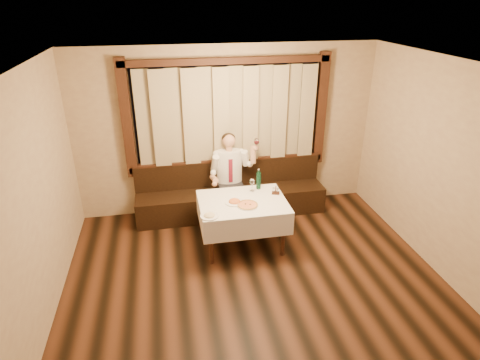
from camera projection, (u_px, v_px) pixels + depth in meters
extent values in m
cube|color=black|center=(271.00, 327.00, 4.63)|extent=(5.00, 6.00, 0.01)
cube|color=silver|center=(282.00, 83.00, 3.44)|extent=(5.00, 6.00, 0.01)
cube|color=tan|center=(227.00, 131.00, 6.70)|extent=(5.00, 0.01, 2.80)
cube|color=tan|center=(8.00, 250.00, 3.60)|extent=(0.01, 6.00, 2.80)
cube|color=black|center=(227.00, 114.00, 6.56)|extent=(3.00, 0.02, 1.60)
cube|color=orange|center=(186.00, 134.00, 6.55)|extent=(0.50, 0.01, 0.40)
cube|color=black|center=(228.00, 163.00, 6.88)|extent=(3.30, 0.12, 0.10)
cube|color=black|center=(227.00, 61.00, 6.16)|extent=(3.30, 0.12, 0.10)
cube|color=black|center=(127.00, 120.00, 6.24)|extent=(0.16, 0.12, 1.90)
cube|color=black|center=(321.00, 110.00, 6.80)|extent=(0.16, 0.12, 1.90)
cube|color=#8B7859|center=(228.00, 116.00, 6.47)|extent=(2.90, 0.08, 1.55)
cube|color=black|center=(231.00, 202.00, 6.92)|extent=(3.20, 0.60, 0.45)
cube|color=black|center=(229.00, 172.00, 6.94)|extent=(3.20, 0.12, 0.45)
cube|color=black|center=(229.00, 159.00, 6.83)|extent=(3.20, 0.14, 0.04)
cylinder|color=black|center=(211.00, 242.00, 5.57)|extent=(0.06, 0.06, 0.71)
cylinder|color=black|center=(283.00, 234.00, 5.75)|extent=(0.06, 0.06, 0.71)
cylinder|color=black|center=(205.00, 216.00, 6.23)|extent=(0.06, 0.06, 0.71)
cylinder|color=black|center=(270.00, 209.00, 6.41)|extent=(0.06, 0.06, 0.71)
cube|color=black|center=(243.00, 202.00, 5.83)|extent=(1.20, 0.90, 0.04)
cube|color=silver|center=(243.00, 201.00, 5.82)|extent=(1.26, 0.96, 0.01)
cube|color=silver|center=(250.00, 229.00, 5.47)|extent=(1.26, 0.01, 0.35)
cube|color=silver|center=(237.00, 197.00, 6.32)|extent=(1.26, 0.01, 0.35)
cube|color=silver|center=(200.00, 216.00, 5.79)|extent=(0.01, 0.96, 0.35)
cube|color=silver|center=(284.00, 208.00, 6.00)|extent=(0.01, 0.96, 0.35)
cylinder|color=white|center=(248.00, 205.00, 5.68)|extent=(0.31, 0.31, 0.01)
cylinder|color=red|center=(248.00, 205.00, 5.68)|extent=(0.28, 0.28, 0.01)
torus|color=#BA8747|center=(248.00, 205.00, 5.68)|extent=(0.30, 0.30, 0.02)
sphere|color=black|center=(245.00, 204.00, 5.69)|extent=(0.02, 0.02, 0.02)
sphere|color=black|center=(250.00, 204.00, 5.67)|extent=(0.02, 0.02, 0.02)
cylinder|color=white|center=(234.00, 202.00, 5.77)|extent=(0.28, 0.28, 0.02)
ellipsoid|color=#B65A1D|center=(234.00, 199.00, 5.75)|extent=(0.17, 0.17, 0.08)
cylinder|color=white|center=(209.00, 216.00, 5.41)|extent=(0.25, 0.25, 0.02)
ellipsoid|color=#CDBC84|center=(209.00, 213.00, 5.39)|extent=(0.15, 0.15, 0.07)
cylinder|color=#125432|center=(259.00, 181.00, 6.13)|extent=(0.07, 0.07, 0.27)
cylinder|color=#125432|center=(259.00, 172.00, 6.07)|extent=(0.03, 0.03, 0.06)
cylinder|color=silver|center=(259.00, 169.00, 6.05)|extent=(0.03, 0.03, 0.01)
cylinder|color=white|center=(252.00, 191.00, 6.09)|extent=(0.07, 0.07, 0.01)
cylinder|color=white|center=(252.00, 188.00, 6.07)|extent=(0.01, 0.01, 0.11)
ellipsoid|color=white|center=(252.00, 182.00, 6.02)|extent=(0.08, 0.08, 0.10)
cube|color=black|center=(276.00, 193.00, 6.01)|extent=(0.12, 0.09, 0.04)
cube|color=black|center=(276.00, 189.00, 5.98)|extent=(0.03, 0.06, 0.08)
cylinder|color=white|center=(274.00, 190.00, 6.00)|extent=(0.03, 0.03, 0.07)
cylinder|color=silver|center=(274.00, 188.00, 5.98)|extent=(0.03, 0.03, 0.01)
cylinder|color=white|center=(278.00, 191.00, 5.99)|extent=(0.03, 0.03, 0.07)
cylinder|color=silver|center=(278.00, 188.00, 5.97)|extent=(0.03, 0.03, 0.01)
cube|color=black|center=(231.00, 189.00, 6.67)|extent=(0.41, 0.46, 0.16)
cube|color=black|center=(227.00, 212.00, 6.58)|extent=(0.11, 0.12, 0.45)
cube|color=black|center=(240.00, 211.00, 6.62)|extent=(0.11, 0.12, 0.45)
ellipsoid|color=white|center=(229.00, 166.00, 6.66)|extent=(0.43, 0.26, 0.55)
cube|color=maroon|center=(231.00, 171.00, 6.55)|extent=(0.07, 0.01, 0.41)
cylinder|color=tan|center=(229.00, 148.00, 6.52)|extent=(0.10, 0.10, 0.08)
sphere|color=tan|center=(229.00, 141.00, 6.47)|extent=(0.21, 0.21, 0.21)
ellipsoid|color=black|center=(229.00, 138.00, 6.48)|extent=(0.22, 0.22, 0.16)
sphere|color=white|center=(217.00, 154.00, 6.53)|extent=(0.13, 0.13, 0.13)
sphere|color=white|center=(241.00, 153.00, 6.60)|extent=(0.13, 0.13, 0.13)
sphere|color=tan|center=(215.00, 184.00, 6.28)|extent=(0.09, 0.09, 0.09)
sphere|color=tan|center=(256.00, 148.00, 6.42)|extent=(0.10, 0.10, 0.10)
cylinder|color=white|center=(256.00, 146.00, 6.38)|extent=(0.01, 0.01, 0.11)
ellipsoid|color=white|center=(256.00, 141.00, 6.34)|extent=(0.09, 0.09, 0.11)
ellipsoid|color=#4C070F|center=(256.00, 142.00, 6.35)|extent=(0.07, 0.07, 0.06)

